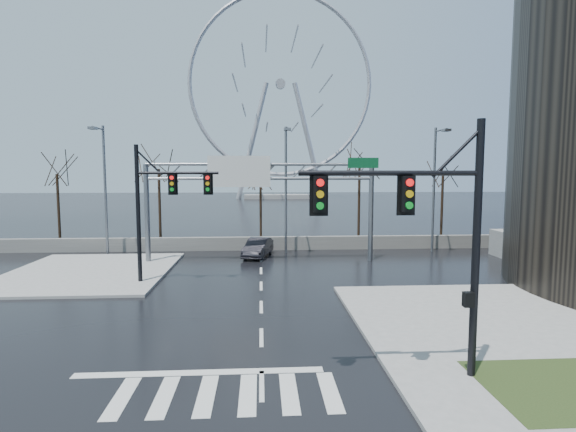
{
  "coord_description": "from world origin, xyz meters",
  "views": [
    {
      "loc": [
        0.0,
        -17.03,
        6.41
      ],
      "look_at": [
        1.53,
        7.9,
        4.0
      ],
      "focal_mm": 28.0,
      "sensor_mm": 36.0,
      "label": 1
    }
  ],
  "objects": [
    {
      "name": "sidewalk_right_ext",
      "position": [
        10.0,
        2.0,
        0.07
      ],
      "size": [
        12.0,
        10.0,
        0.15
      ],
      "primitive_type": "cube",
      "color": "gray",
      "rests_on": "ground"
    },
    {
      "name": "car",
      "position": [
        -0.23,
        17.0,
        0.71
      ],
      "size": [
        2.52,
        4.55,
        1.42
      ],
      "primitive_type": "imported",
      "rotation": [
        0.0,
        0.0,
        -0.25
      ],
      "color": "black",
      "rests_on": "ground"
    },
    {
      "name": "ground",
      "position": [
        0.0,
        0.0,
        0.0
      ],
      "size": [
        260.0,
        260.0,
        0.0
      ],
      "primitive_type": "plane",
      "color": "black",
      "rests_on": "ground"
    },
    {
      "name": "signal_mast_far",
      "position": [
        -5.87,
        8.96,
        4.83
      ],
      "size": [
        4.72,
        0.41,
        8.0
      ],
      "color": "black",
      "rests_on": "ground"
    },
    {
      "name": "streetlight_mid",
      "position": [
        2.0,
        18.16,
        5.89
      ],
      "size": [
        0.5,
        2.55,
        10.0
      ],
      "color": "slate",
      "rests_on": "ground"
    },
    {
      "name": "barrier_wall",
      "position": [
        0.0,
        20.0,
        0.55
      ],
      "size": [
        52.0,
        0.5,
        1.1
      ],
      "primitive_type": "cube",
      "color": "slate",
      "rests_on": "ground"
    },
    {
      "name": "grass_strip",
      "position": [
        9.0,
        -5.0,
        0.15
      ],
      "size": [
        5.0,
        4.0,
        0.02
      ],
      "primitive_type": "cube",
      "color": "#283918",
      "rests_on": "sidewalk_near"
    },
    {
      "name": "sidewalk_far",
      "position": [
        -11.0,
        12.0,
        0.07
      ],
      "size": [
        10.0,
        12.0,
        0.15
      ],
      "primitive_type": "cube",
      "color": "gray",
      "rests_on": "ground"
    },
    {
      "name": "signal_mast_near",
      "position": [
        5.14,
        -4.04,
        4.87
      ],
      "size": [
        5.52,
        0.41,
        8.0
      ],
      "color": "black",
      "rests_on": "ground"
    },
    {
      "name": "streetlight_right",
      "position": [
        14.0,
        18.16,
        5.89
      ],
      "size": [
        0.5,
        2.55,
        10.0
      ],
      "color": "slate",
      "rests_on": "ground"
    },
    {
      "name": "ferris_wheel",
      "position": [
        5.0,
        95.0,
        26.13
      ],
      "size": [
        45.0,
        6.0,
        50.91
      ],
      "color": "gray",
      "rests_on": "ground"
    },
    {
      "name": "tree_far_right",
      "position": [
        17.0,
        24.0,
        5.41
      ],
      "size": [
        3.4,
        3.4,
        6.8
      ],
      "color": "black",
      "rests_on": "ground"
    },
    {
      "name": "tree_far_left",
      "position": [
        -18.0,
        24.0,
        5.57
      ],
      "size": [
        3.5,
        3.5,
        7.0
      ],
      "color": "black",
      "rests_on": "ground"
    },
    {
      "name": "tree_left",
      "position": [
        -9.0,
        23.5,
        5.98
      ],
      "size": [
        3.75,
        3.75,
        7.5
      ],
      "color": "black",
      "rests_on": "ground"
    },
    {
      "name": "tree_center",
      "position": [
        0.0,
        24.5,
        5.17
      ],
      "size": [
        3.25,
        3.25,
        6.5
      ],
      "color": "black",
      "rests_on": "ground"
    },
    {
      "name": "sign_gantry",
      "position": [
        -0.38,
        14.96,
        5.18
      ],
      "size": [
        16.36,
        0.4,
        7.6
      ],
      "color": "slate",
      "rests_on": "ground"
    },
    {
      "name": "tree_right",
      "position": [
        9.0,
        23.5,
        6.22
      ],
      "size": [
        3.9,
        3.9,
        7.8
      ],
      "color": "black",
      "rests_on": "ground"
    },
    {
      "name": "streetlight_left",
      "position": [
        -12.0,
        18.16,
        5.89
      ],
      "size": [
        0.5,
        2.55,
        10.0
      ],
      "color": "slate",
      "rests_on": "ground"
    }
  ]
}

